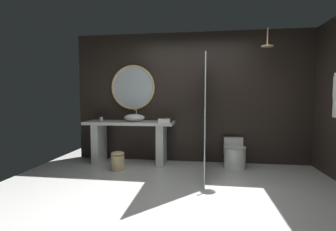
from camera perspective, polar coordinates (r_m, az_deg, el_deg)
ground_plane at (r=3.46m, az=3.92°, el=-18.13°), size 5.76×5.76×0.00m
back_wall_panel at (r=5.09m, az=5.52°, el=4.06°), size 4.80×0.10×2.60m
vanity_counter at (r=5.01m, az=-8.75°, el=-4.78°), size 1.76×0.55×0.83m
vessel_sink at (r=4.97m, az=-7.72°, el=-0.48°), size 0.41×0.34×0.23m
tumbler_cup at (r=5.19m, az=-15.07°, el=-0.76°), size 0.07×0.07×0.08m
tissue_box at (r=4.79m, az=0.13°, el=-1.00°), size 0.14×0.13×0.09m
round_wall_mirror at (r=5.20m, az=-8.05°, el=6.39°), size 0.92×0.05×0.92m
shower_glass_panel at (r=4.28m, az=8.37°, el=-0.39°), size 0.02×1.53×1.94m
rain_shower_head at (r=4.79m, az=21.78°, el=14.82°), size 0.21×0.21×0.32m
toilet at (r=4.85m, az=14.94°, el=-8.67°), size 0.41×0.56×0.53m
waste_bin at (r=4.66m, az=-11.45°, el=-10.06°), size 0.24×0.24×0.34m
folded_hand_towel at (r=4.64m, az=-0.91°, el=-1.25°), size 0.23×0.20×0.07m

